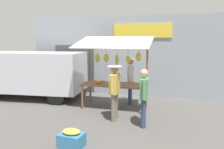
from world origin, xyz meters
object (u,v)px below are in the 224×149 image
Objects in this scene: vendor_with_sunhat at (130,77)px; produce_crate_near at (72,138)px; shopper_with_ponytail at (144,94)px; shopper_in_grey_tee at (115,88)px; market_stall at (114,64)px; parked_van at (26,71)px.

produce_crate_near is (0.58, 3.73, -0.83)m from vendor_with_sunhat.
produce_crate_near is at bearing 132.19° from shopper_with_ponytail.
shopper_with_ponytail is 0.96× the size of shopper_in_grey_tee.
produce_crate_near is at bearing 164.62° from shopper_in_grey_tee.
produce_crate_near is at bearing 86.93° from market_stall.
parked_van is 5.19m from produce_crate_near.
produce_crate_near is (1.37, 1.66, -0.73)m from shopper_with_ponytail.
produce_crate_near is at bearing 130.77° from parked_van.
vendor_with_sunhat is 0.37× the size of parked_van.
vendor_with_sunhat is at bearing 12.75° from shopper_with_ponytail.
vendor_with_sunhat is at bearing -98.86° from produce_crate_near.
shopper_in_grey_tee is at bearing -15.44° from vendor_with_sunhat.
market_stall is 3.95m from parked_van.
parked_van reaches higher than produce_crate_near.
shopper_in_grey_tee reaches higher than shopper_with_ponytail.
vendor_with_sunhat is at bearing 177.02° from parked_van.
market_stall is 1.32m from shopper_in_grey_tee.
market_stall reaches higher than parked_van.
vendor_with_sunhat is at bearing -3.89° from shopper_in_grey_tee.
parked_van is (4.32, 0.25, 0.10)m from vendor_with_sunhat.
shopper_with_ponytail is 5.43m from parked_van.
shopper_in_grey_tee is 4.52m from parked_van.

